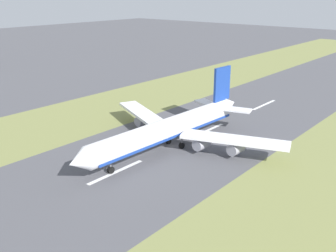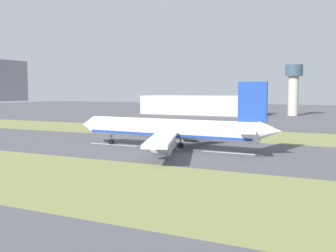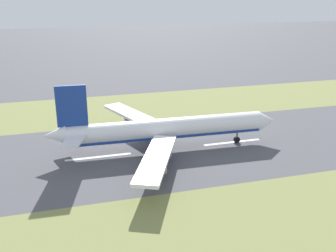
% 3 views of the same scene
% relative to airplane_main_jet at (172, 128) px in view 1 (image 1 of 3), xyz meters
% --- Properties ---
extents(ground_plane, '(800.00, 800.00, 0.00)m').
position_rel_airplane_main_jet_xyz_m(ground_plane, '(0.34, -0.64, -6.02)').
color(ground_plane, '#4C4C51').
extents(grass_median_west, '(40.00, 600.00, 0.01)m').
position_rel_airplane_main_jet_xyz_m(grass_median_west, '(-44.66, -0.64, -6.02)').
color(grass_median_west, olive).
rests_on(grass_median_west, ground).
extents(grass_median_east, '(40.00, 600.00, 0.01)m').
position_rel_airplane_main_jet_xyz_m(grass_median_east, '(45.34, -0.64, -6.02)').
color(grass_median_east, olive).
rests_on(grass_median_east, ground).
extents(centreline_dash_near, '(1.20, 18.00, 0.01)m').
position_rel_airplane_main_jet_xyz_m(centreline_dash_near, '(0.34, -58.10, -6.01)').
color(centreline_dash_near, silver).
rests_on(centreline_dash_near, ground).
extents(centreline_dash_mid, '(1.20, 18.00, 0.01)m').
position_rel_airplane_main_jet_xyz_m(centreline_dash_mid, '(0.34, -18.10, -6.01)').
color(centreline_dash_mid, silver).
rests_on(centreline_dash_mid, ground).
extents(centreline_dash_far, '(1.20, 18.00, 0.01)m').
position_rel_airplane_main_jet_xyz_m(centreline_dash_far, '(0.34, 21.90, -6.01)').
color(centreline_dash_far, silver).
rests_on(centreline_dash_far, ground).
extents(airplane_main_jet, '(64.09, 67.15, 20.20)m').
position_rel_airplane_main_jet_xyz_m(airplane_main_jet, '(0.00, 0.00, 0.00)').
color(airplane_main_jet, white).
rests_on(airplane_main_jet, ground).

